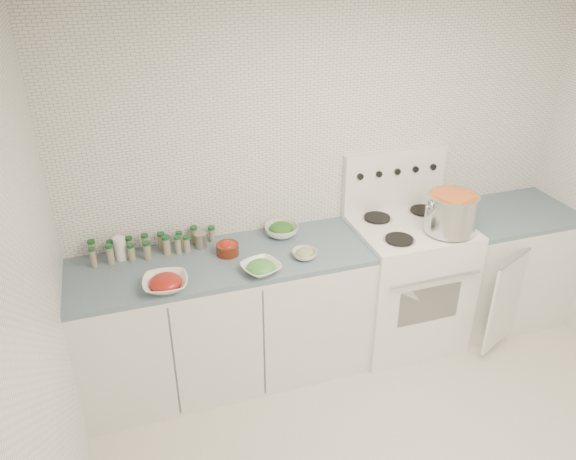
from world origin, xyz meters
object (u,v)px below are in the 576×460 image
at_px(stove, 405,279).
at_px(bowl_snowpea, 261,268).
at_px(stock_pot, 451,211).
at_px(bowl_tomato, 165,283).

bearing_deg(stove, bowl_snowpea, -169.31).
distance_m(stock_pot, bowl_tomato, 1.86).
relative_size(stock_pot, bowl_tomato, 1.24).
bearing_deg(bowl_snowpea, bowl_tomato, 179.54).
relative_size(stock_pot, bowl_snowpea, 1.27).
bearing_deg(bowl_tomato, stove, 7.01).
bearing_deg(stove, bowl_tomato, -172.99).
height_order(stock_pot, bowl_snowpea, stock_pot).
distance_m(stove, stock_pot, 0.64).
height_order(stove, bowl_tomato, stove).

